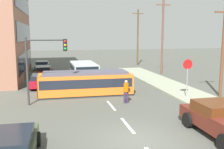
{
  "coord_description": "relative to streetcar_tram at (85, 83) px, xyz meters",
  "views": [
    {
      "loc": [
        -3.79,
        -10.64,
        4.87
      ],
      "look_at": [
        0.6,
        8.33,
        1.8
      ],
      "focal_mm": 40.85,
      "sensor_mm": 36.0,
      "label": 1
    }
  ],
  "objects": [
    {
      "name": "parked_sedan_near",
      "position": [
        -4.25,
        -10.49,
        -0.36
      ],
      "size": [
        2.18,
        4.18,
        1.19
      ],
      "color": "#404E30",
      "rests_on": "ground"
    },
    {
      "name": "lane_stripe_3",
      "position": [
        1.3,
        6.0,
        -0.98
      ],
      "size": [
        0.16,
        2.4,
        0.01
      ],
      "primitive_type": "cube",
      "color": "silver",
      "rests_on": "ground"
    },
    {
      "name": "pedestrian_crossing",
      "position": [
        2.49,
        -3.29,
        -0.04
      ],
      "size": [
        0.49,
        0.36,
        1.67
      ],
      "color": "#332545",
      "rests_on": "ground"
    },
    {
      "name": "streetcar_tram",
      "position": [
        0.0,
        0.0,
        0.0
      ],
      "size": [
        7.5,
        2.7,
        1.91
      ],
      "color": "orange",
      "rests_on": "ground"
    },
    {
      "name": "sidewalk_curb_right",
      "position": [
        8.1,
        -3.66,
        -0.92
      ],
      "size": [
        3.2,
        36.0,
        0.14
      ],
      "primitive_type": "cube",
      "color": "gray",
      "rests_on": "ground"
    },
    {
      "name": "parked_sedan_mid",
      "position": [
        -3.64,
        3.96,
        -0.36
      ],
      "size": [
        2.15,
        4.14,
        1.19
      ],
      "color": "maroon",
      "rests_on": "ground"
    },
    {
      "name": "utility_pole_near",
      "position": [
        10.35,
        -3.0,
        2.76
      ],
      "size": [
        1.8,
        0.24,
        7.14
      ],
      "color": "brown",
      "rests_on": "ground"
    },
    {
      "name": "pickup_truck_parked",
      "position": [
        5.35,
        -10.11,
        -0.19
      ],
      "size": [
        2.29,
        5.0,
        1.55
      ],
      "color": "#5B2219",
      "rests_on": "ground"
    },
    {
      "name": "parked_sedan_furthest",
      "position": [
        -4.05,
        16.43,
        -0.36
      ],
      "size": [
        1.95,
        4.25,
        1.19
      ],
      "color": "silver",
      "rests_on": "ground"
    },
    {
      "name": "city_bus",
      "position": [
        0.71,
        7.27,
        0.04
      ],
      "size": [
        2.63,
        5.73,
        1.79
      ],
      "color": "#ABBDB9",
      "rests_on": "ground"
    },
    {
      "name": "stop_sign",
      "position": [
        7.39,
        -3.0,
        1.21
      ],
      "size": [
        0.76,
        0.07,
        2.88
      ],
      "color": "gray",
      "rests_on": "sidewalk_curb_right"
    },
    {
      "name": "lane_stripe_4",
      "position": [
        1.3,
        12.0,
        -0.98
      ],
      "size": [
        0.16,
        2.4,
        0.01
      ],
      "primitive_type": "cube",
      "color": "silver",
      "rests_on": "ground"
    },
    {
      "name": "utility_pole_far",
      "position": [
        10.62,
        18.3,
        3.54
      ],
      "size": [
        1.8,
        0.24,
        8.69
      ],
      "color": "brown",
      "rests_on": "ground"
    },
    {
      "name": "traffic_light_mast",
      "position": [
        -3.12,
        -2.26,
        2.32
      ],
      "size": [
        2.81,
        0.33,
        4.69
      ],
      "color": "#333333",
      "rests_on": "ground"
    },
    {
      "name": "lane_stripe_2",
      "position": [
        1.3,
        -3.66,
        -0.98
      ],
      "size": [
        0.16,
        2.4,
        0.01
      ],
      "primitive_type": "cube",
      "color": "silver",
      "rests_on": "ground"
    },
    {
      "name": "ground_plane",
      "position": [
        1.3,
        0.34,
        -0.99
      ],
      "size": [
        120.0,
        120.0,
        0.0
      ],
      "primitive_type": "plane",
      "color": "#4E5049"
    },
    {
      "name": "utility_pole_mid",
      "position": [
        10.57,
        8.82,
        3.69
      ],
      "size": [
        1.8,
        0.24,
        8.97
      ],
      "color": "brown",
      "rests_on": "ground"
    },
    {
      "name": "parked_sedan_far",
      "position": [
        -3.66,
        10.45,
        -0.36
      ],
      "size": [
        2.03,
        4.6,
        1.19
      ],
      "color": "#9B250B",
      "rests_on": "ground"
    },
    {
      "name": "lane_stripe_1",
      "position": [
        1.3,
        -7.66,
        -0.98
      ],
      "size": [
        0.16,
        2.4,
        0.01
      ],
      "primitive_type": "cube",
      "color": "silver",
      "rests_on": "ground"
    }
  ]
}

